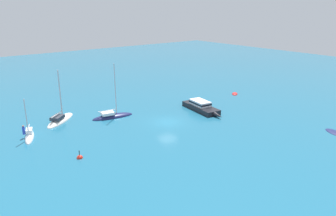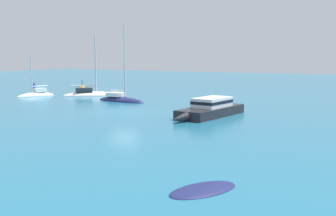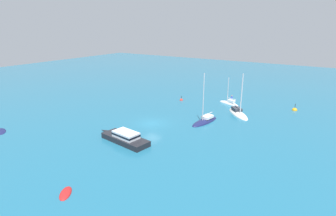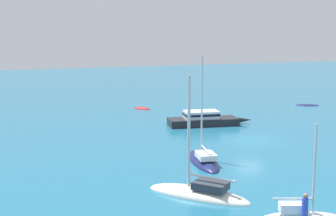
# 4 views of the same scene
# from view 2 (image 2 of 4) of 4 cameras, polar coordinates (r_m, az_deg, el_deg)

# --- Properties ---
(ground_plane) EXTENTS (160.00, 160.00, 0.00)m
(ground_plane) POSITION_cam_2_polar(r_m,az_deg,el_deg) (36.65, -5.84, -0.50)
(ground_plane) COLOR #1E607F
(sailboat) EXTENTS (2.47, 4.63, 5.55)m
(sailboat) POSITION_cam_2_polar(r_m,az_deg,el_deg) (52.17, -17.27, 1.65)
(sailboat) COLOR white
(sailboat) RESTS_ON ground
(yacht) EXTENTS (6.04, 5.69, 7.64)m
(yacht) POSITION_cam_2_polar(r_m,az_deg,el_deg) (51.31, -10.39, 1.76)
(yacht) COLOR silver
(yacht) RESTS_ON ground
(sailboat_1) EXTENTS (6.28, 2.70, 8.30)m
(sailboat_1) POSITION_cam_2_polar(r_m,az_deg,el_deg) (44.90, -6.40, 1.05)
(sailboat_1) COLOR #191E4C
(sailboat_1) RESTS_ON ground
(tender) EXTENTS (2.54, 3.30, 0.30)m
(tender) POSITION_cam_2_polar(r_m,az_deg,el_deg) (15.76, 4.73, -10.94)
(tender) COLOR #191E4C
(tender) RESTS_ON ground
(cabin_cruiser) EXTENTS (3.33, 8.80, 1.48)m
(cabin_cruiser) POSITION_cam_2_polar(r_m,az_deg,el_deg) (33.93, 5.65, -0.08)
(cabin_cruiser) COLOR black
(cabin_cruiser) RESTS_ON ground
(mooring_buoy) EXTENTS (0.90, 0.90, 1.68)m
(mooring_buoy) POSITION_cam_2_polar(r_m,az_deg,el_deg) (62.13, -11.45, 2.56)
(mooring_buoy) COLOR orange
(mooring_buoy) RESTS_ON ground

